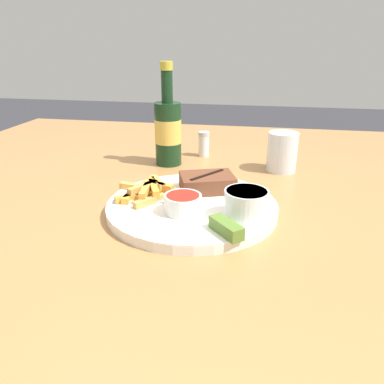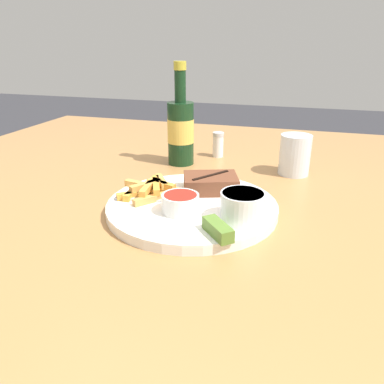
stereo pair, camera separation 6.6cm
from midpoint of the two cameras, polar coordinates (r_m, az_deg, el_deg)
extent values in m
cube|color=#A87542|center=(0.68, -2.77, -4.56)|extent=(1.50, 1.47, 0.04)
cylinder|color=#A87542|center=(1.67, -20.82, -3.85)|extent=(0.06, 0.06, 0.73)
cylinder|color=white|center=(0.67, -2.81, -2.51)|extent=(0.30, 0.30, 0.01)
cylinder|color=white|center=(0.67, -2.83, -1.80)|extent=(0.30, 0.30, 0.00)
cube|color=brown|center=(0.72, -0.29, 1.41)|extent=(0.12, 0.10, 0.03)
cube|color=black|center=(0.71, -0.30, 2.62)|extent=(0.06, 0.07, 0.00)
cube|color=gold|center=(0.72, -8.25, 0.35)|extent=(0.06, 0.04, 0.01)
cube|color=gold|center=(0.70, -8.53, -0.09)|extent=(0.06, 0.03, 0.01)
cube|color=gold|center=(0.70, -10.14, 0.64)|extent=(0.05, 0.06, 0.01)
cube|color=gold|center=(0.69, -11.80, -0.86)|extent=(0.06, 0.05, 0.01)
cube|color=gold|center=(0.70, -7.31, 0.77)|extent=(0.05, 0.03, 0.01)
cube|color=gold|center=(0.69, -12.22, -0.64)|extent=(0.01, 0.06, 0.01)
cube|color=gold|center=(0.72, -9.26, 0.33)|extent=(0.04, 0.06, 0.01)
cube|color=gold|center=(0.71, -9.14, -0.04)|extent=(0.04, 0.07, 0.01)
cube|color=#D39249|center=(0.67, -9.29, -1.43)|extent=(0.05, 0.06, 0.01)
cube|color=#E5A04A|center=(0.73, -10.61, 0.57)|extent=(0.08, 0.03, 0.01)
cube|color=gold|center=(0.69, -9.73, 0.42)|extent=(0.02, 0.08, 0.01)
cube|color=gold|center=(0.72, -7.91, 0.36)|extent=(0.08, 0.03, 0.01)
cube|color=gold|center=(0.70, -8.59, 0.77)|extent=(0.04, 0.08, 0.01)
cube|color=gold|center=(0.72, -7.86, 1.36)|extent=(0.04, 0.06, 0.01)
cylinder|color=white|center=(0.60, 5.16, -1.93)|extent=(0.07, 0.07, 0.05)
cylinder|color=beige|center=(0.60, 5.22, -0.40)|extent=(0.07, 0.07, 0.01)
cylinder|color=silver|center=(0.62, -4.42, -1.86)|extent=(0.06, 0.06, 0.03)
cylinder|color=#B22319|center=(0.62, -4.45, -0.81)|extent=(0.06, 0.06, 0.01)
cube|color=#567A2D|center=(0.56, 1.87, -5.55)|extent=(0.06, 0.06, 0.02)
cube|color=#B7B7BC|center=(0.68, -10.56, -1.48)|extent=(0.10, 0.03, 0.00)
cube|color=#B7B7BC|center=(0.66, -4.85, -1.66)|extent=(0.03, 0.01, 0.00)
cube|color=#B7B7BC|center=(0.67, -4.82, -1.50)|extent=(0.03, 0.01, 0.00)
cube|color=#B7B7BC|center=(0.67, -4.79, -1.35)|extent=(0.03, 0.01, 0.00)
cube|color=#B7B7BC|center=(0.74, -2.54, 1.07)|extent=(0.02, 0.11, 0.00)
cube|color=black|center=(0.67, -4.16, -1.24)|extent=(0.02, 0.06, 0.01)
cylinder|color=#143319|center=(0.92, -5.74, 8.74)|extent=(0.06, 0.06, 0.15)
cylinder|color=gold|center=(0.92, -5.76, 9.19)|extent=(0.06, 0.06, 0.06)
cylinder|color=#143319|center=(0.90, -6.02, 15.66)|extent=(0.03, 0.03, 0.07)
cylinder|color=gold|center=(0.90, -6.14, 18.59)|extent=(0.03, 0.03, 0.02)
cylinder|color=silver|center=(0.89, 11.53, 5.98)|extent=(0.07, 0.07, 0.09)
cylinder|color=white|center=(0.99, -0.11, 7.02)|extent=(0.03, 0.03, 0.05)
cylinder|color=#B7B7BC|center=(0.98, -0.11, 8.84)|extent=(0.03, 0.03, 0.01)
camera|label=1|loc=(0.03, -92.86, -1.17)|focal=35.00mm
camera|label=2|loc=(0.03, 87.14, 1.17)|focal=35.00mm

